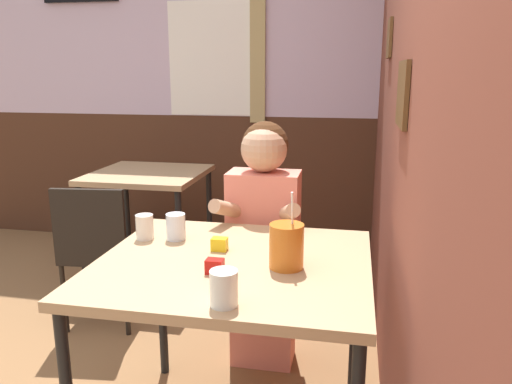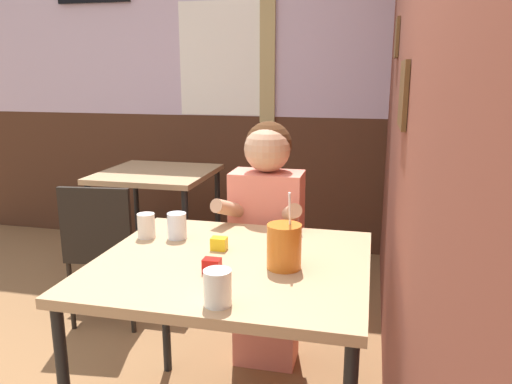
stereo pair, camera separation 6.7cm
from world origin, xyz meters
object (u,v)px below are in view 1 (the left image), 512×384
at_px(main_table, 233,278).
at_px(chair_near_window, 99,245).
at_px(background_table, 148,185).
at_px(cocktail_pitcher, 286,246).
at_px(person_seated, 264,238).

height_order(main_table, chair_near_window, chair_near_window).
distance_m(main_table, chair_near_window, 1.28).
distance_m(main_table, background_table, 1.79).
height_order(background_table, cocktail_pitcher, cocktail_pitcher).
xyz_separation_m(background_table, person_seated, (0.98, -0.89, -0.02)).
xyz_separation_m(main_table, background_table, (-0.97, 1.50, -0.02)).
distance_m(person_seated, cocktail_pitcher, 0.69).
relative_size(main_table, chair_near_window, 1.17).
relative_size(background_table, person_seated, 0.63).
relative_size(main_table, background_table, 1.27).
bearing_deg(background_table, cocktail_pitcher, -52.53).
bearing_deg(chair_near_window, main_table, -45.42).
bearing_deg(cocktail_pitcher, chair_near_window, 145.24).
bearing_deg(cocktail_pitcher, main_table, 171.55).
bearing_deg(main_table, cocktail_pitcher, -8.45).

